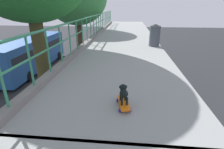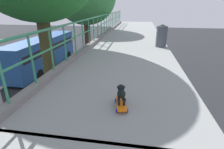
{
  "view_description": "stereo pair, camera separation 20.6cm",
  "coord_description": "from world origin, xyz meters",
  "px_view_note": "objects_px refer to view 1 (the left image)",
  "views": [
    {
      "loc": [
        1.64,
        0.2,
        6.66
      ],
      "look_at": [
        1.33,
        3.45,
        5.35
      ],
      "focal_mm": 27.57,
      "sensor_mm": 36.0,
      "label": 1
    },
    {
      "loc": [
        1.84,
        0.23,
        6.66
      ],
      "look_at": [
        1.33,
        3.45,
        5.35
      ],
      "focal_mm": 27.57,
      "sensor_mm": 36.0,
      "label": 2
    }
  ],
  "objects_px": {
    "small_dog": "(124,92)",
    "litter_bin": "(155,35)",
    "city_bus": "(33,52)",
    "toy_skateboard": "(124,103)"
  },
  "relations": [
    {
      "from": "city_bus",
      "to": "litter_bin",
      "type": "distance_m",
      "value": 15.4
    },
    {
      "from": "city_bus",
      "to": "small_dog",
      "type": "height_order",
      "value": "small_dog"
    },
    {
      "from": "litter_bin",
      "to": "small_dog",
      "type": "bearing_deg",
      "value": -103.23
    },
    {
      "from": "toy_skateboard",
      "to": "small_dog",
      "type": "relative_size",
      "value": 1.66
    },
    {
      "from": "city_bus",
      "to": "toy_skateboard",
      "type": "height_order",
      "value": "toy_skateboard"
    },
    {
      "from": "toy_skateboard",
      "to": "small_dog",
      "type": "bearing_deg",
      "value": 105.01
    },
    {
      "from": "city_bus",
      "to": "litter_bin",
      "type": "height_order",
      "value": "litter_bin"
    },
    {
      "from": "city_bus",
      "to": "toy_skateboard",
      "type": "distance_m",
      "value": 18.2
    },
    {
      "from": "toy_skateboard",
      "to": "small_dog",
      "type": "xyz_separation_m",
      "value": [
        -0.0,
        0.02,
        0.2
      ]
    },
    {
      "from": "small_dog",
      "to": "litter_bin",
      "type": "distance_m",
      "value": 5.12
    }
  ]
}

